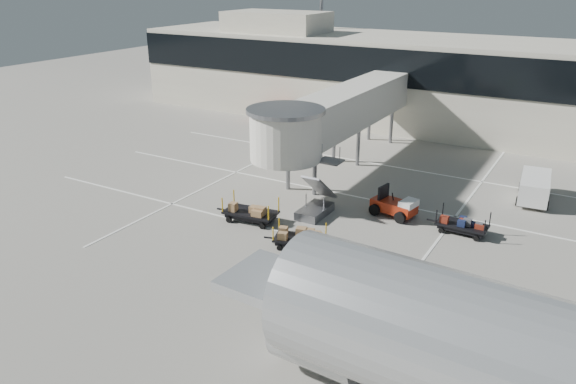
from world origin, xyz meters
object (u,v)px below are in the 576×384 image
Objects in this scene: ground_worker at (288,280)px; belt_loader at (278,115)px; baggage_tug at (395,206)px; box_cart_near at (298,239)px; box_cart_far at (250,213)px; minivan at (535,185)px; suitcase_cart at (461,225)px.

belt_loader is at bearing 126.24° from ground_worker.
baggage_tug is 7.19m from box_cart_near.
ground_worker is at bearing -51.04° from box_cart_far.
suitcase_cart is at bearing -115.95° from minivan.
box_cart_far is 0.86× the size of belt_loader.
box_cart_near is 2.15× the size of ground_worker.
baggage_tug is at bearing 88.85° from ground_worker.
minivan is (6.79, 6.98, 0.33)m from baggage_tug.
minivan is (7.82, 17.87, 0.18)m from ground_worker.
baggage_tug is 0.65× the size of minivan.
minivan is (2.77, 7.40, 0.49)m from suitcase_cart.
minivan is at bearing 34.63° from box_cart_far.
minivan is at bearing 70.66° from suitcase_cart.
ground_worker is (-5.05, -10.48, 0.32)m from suitcase_cart.
box_cart_far is (-4.02, 1.49, 0.02)m from box_cart_near.
suitcase_cart is at bearing 16.36° from box_cart_far.
ground_worker is 31.25m from belt_loader.
minivan is 0.97× the size of belt_loader.
baggage_tug is at bearing -50.67° from belt_loader.
box_cart_far is (-6.97, -5.07, -0.10)m from baggage_tug.
box_cart_near is at bearing -103.62° from baggage_tug.
box_cart_far is 2.47× the size of ground_worker.
minivan reaches higher than ground_worker.
ground_worker reaches higher than suitcase_cart.
suitcase_cart is 0.76× the size of belt_loader.
box_cart_far is at bearing -71.91° from belt_loader.
box_cart_far is (-10.98, -4.65, 0.06)m from suitcase_cart.
belt_loader reaches higher than ground_worker.
box_cart_near is at bearing -26.88° from box_cart_far.
belt_loader reaches higher than baggage_tug.
box_cart_near is at bearing 118.08° from ground_worker.
baggage_tug is 0.84× the size of box_cart_near.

